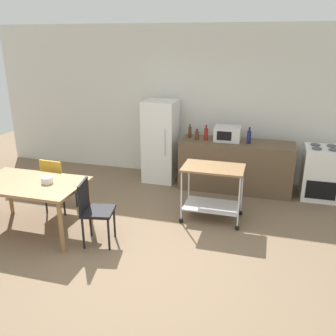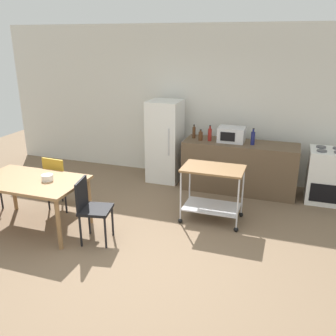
{
  "view_description": "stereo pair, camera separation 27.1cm",
  "coord_description": "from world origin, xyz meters",
  "px_view_note": "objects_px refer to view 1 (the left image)",
  "views": [
    {
      "loc": [
        1.43,
        -3.78,
        2.64
      ],
      "look_at": [
        0.02,
        1.2,
        0.8
      ],
      "focal_mm": 39.22,
      "sensor_mm": 36.0,
      "label": 1
    },
    {
      "loc": [
        1.69,
        -3.7,
        2.64
      ],
      "look_at": [
        0.02,
        1.2,
        0.8
      ],
      "focal_mm": 39.22,
      "sensor_mm": 36.0,
      "label": 2
    }
  ],
  "objects_px": {
    "dining_table": "(30,188)",
    "chair_black": "(93,208)",
    "refrigerator": "(161,141)",
    "kitchen_cart": "(213,184)",
    "chair_mustard": "(57,181)",
    "fruit_bowl": "(47,180)",
    "microwave": "(228,134)",
    "bottle_hot_sauce": "(206,134)",
    "bottle_wine": "(249,137)",
    "bottle_soda": "(190,132)",
    "bottle_sesame_oil": "(197,135)",
    "stove_oven": "(321,173)"
  },
  "relations": [
    {
      "from": "chair_mustard",
      "to": "bottle_wine",
      "type": "height_order",
      "value": "bottle_wine"
    },
    {
      "from": "chair_mustard",
      "to": "stove_oven",
      "type": "distance_m",
      "value": 4.41
    },
    {
      "from": "chair_mustard",
      "to": "chair_black",
      "type": "bearing_deg",
      "value": 147.55
    },
    {
      "from": "bottle_hot_sauce",
      "to": "microwave",
      "type": "bearing_deg",
      "value": 8.35
    },
    {
      "from": "kitchen_cart",
      "to": "chair_black",
      "type": "bearing_deg",
      "value": -141.57
    },
    {
      "from": "dining_table",
      "to": "chair_black",
      "type": "height_order",
      "value": "chair_black"
    },
    {
      "from": "refrigerator",
      "to": "bottle_soda",
      "type": "distance_m",
      "value": 0.63
    },
    {
      "from": "dining_table",
      "to": "chair_black",
      "type": "xyz_separation_m",
      "value": [
        0.99,
        -0.06,
        -0.15
      ]
    },
    {
      "from": "kitchen_cart",
      "to": "bottle_hot_sauce",
      "type": "bearing_deg",
      "value": 105.16
    },
    {
      "from": "chair_mustard",
      "to": "bottle_wine",
      "type": "relative_size",
      "value": 3.1
    },
    {
      "from": "bottle_sesame_oil",
      "to": "bottle_wine",
      "type": "height_order",
      "value": "bottle_wine"
    },
    {
      "from": "bottle_sesame_oil",
      "to": "bottle_hot_sauce",
      "type": "xyz_separation_m",
      "value": [
        0.16,
        0.04,
        0.03
      ]
    },
    {
      "from": "chair_black",
      "to": "bottle_wine",
      "type": "bearing_deg",
      "value": -48.68
    },
    {
      "from": "microwave",
      "to": "kitchen_cart",
      "type": "bearing_deg",
      "value": -91.49
    },
    {
      "from": "refrigerator",
      "to": "kitchen_cart",
      "type": "bearing_deg",
      "value": -48.56
    },
    {
      "from": "chair_black",
      "to": "bottle_sesame_oil",
      "type": "xyz_separation_m",
      "value": [
        0.91,
        2.35,
        0.47
      ]
    },
    {
      "from": "bottle_soda",
      "to": "microwave",
      "type": "relative_size",
      "value": 0.54
    },
    {
      "from": "dining_table",
      "to": "stove_oven",
      "type": "bearing_deg",
      "value": 30.42
    },
    {
      "from": "kitchen_cart",
      "to": "bottle_soda",
      "type": "relative_size",
      "value": 3.65
    },
    {
      "from": "chair_mustard",
      "to": "bottle_soda",
      "type": "distance_m",
      "value": 2.52
    },
    {
      "from": "chair_mustard",
      "to": "fruit_bowl",
      "type": "height_order",
      "value": "chair_mustard"
    },
    {
      "from": "bottle_hot_sauce",
      "to": "bottle_wine",
      "type": "relative_size",
      "value": 0.97
    },
    {
      "from": "chair_mustard",
      "to": "fruit_bowl",
      "type": "relative_size",
      "value": 5.52
    },
    {
      "from": "bottle_sesame_oil",
      "to": "microwave",
      "type": "bearing_deg",
      "value": 9.56
    },
    {
      "from": "dining_table",
      "to": "chair_black",
      "type": "relative_size",
      "value": 1.69
    },
    {
      "from": "bottle_soda",
      "to": "kitchen_cart",
      "type": "bearing_deg",
      "value": -64.07
    },
    {
      "from": "chair_black",
      "to": "chair_mustard",
      "type": "bearing_deg",
      "value": 42.85
    },
    {
      "from": "chair_black",
      "to": "bottle_hot_sauce",
      "type": "distance_m",
      "value": 2.66
    },
    {
      "from": "chair_mustard",
      "to": "stove_oven",
      "type": "bearing_deg",
      "value": -153.37
    },
    {
      "from": "chair_black",
      "to": "bottle_hot_sauce",
      "type": "height_order",
      "value": "bottle_hot_sauce"
    },
    {
      "from": "kitchen_cart",
      "to": "microwave",
      "type": "distance_m",
      "value": 1.4
    },
    {
      "from": "bottle_soda",
      "to": "microwave",
      "type": "distance_m",
      "value": 0.7
    },
    {
      "from": "bottle_hot_sauce",
      "to": "fruit_bowl",
      "type": "distance_m",
      "value": 2.91
    },
    {
      "from": "dining_table",
      "to": "microwave",
      "type": "bearing_deg",
      "value": 44.44
    },
    {
      "from": "kitchen_cart",
      "to": "bottle_sesame_oil",
      "type": "distance_m",
      "value": 1.39
    },
    {
      "from": "bottle_soda",
      "to": "bottle_sesame_oil",
      "type": "distance_m",
      "value": 0.2
    },
    {
      "from": "refrigerator",
      "to": "microwave",
      "type": "xyz_separation_m",
      "value": [
        1.27,
        -0.08,
        0.25
      ]
    },
    {
      "from": "kitchen_cart",
      "to": "bottle_hot_sauce",
      "type": "distance_m",
      "value": 1.39
    },
    {
      "from": "dining_table",
      "to": "bottle_hot_sauce",
      "type": "distance_m",
      "value": 3.12
    },
    {
      "from": "bottle_hot_sauce",
      "to": "microwave",
      "type": "distance_m",
      "value": 0.38
    },
    {
      "from": "chair_mustard",
      "to": "refrigerator",
      "type": "bearing_deg",
      "value": -119.08
    },
    {
      "from": "chair_mustard",
      "to": "microwave",
      "type": "height_order",
      "value": "microwave"
    },
    {
      "from": "stove_oven",
      "to": "bottle_wine",
      "type": "distance_m",
      "value": 1.37
    },
    {
      "from": "chair_black",
      "to": "bottle_hot_sauce",
      "type": "bearing_deg",
      "value": -35.14
    },
    {
      "from": "microwave",
      "to": "fruit_bowl",
      "type": "bearing_deg",
      "value": -133.18
    },
    {
      "from": "chair_black",
      "to": "bottle_soda",
      "type": "height_order",
      "value": "bottle_soda"
    },
    {
      "from": "chair_mustard",
      "to": "kitchen_cart",
      "type": "height_order",
      "value": "chair_mustard"
    },
    {
      "from": "bottle_soda",
      "to": "microwave",
      "type": "height_order",
      "value": "microwave"
    },
    {
      "from": "dining_table",
      "to": "chair_mustard",
      "type": "height_order",
      "value": "chair_mustard"
    },
    {
      "from": "chair_mustard",
      "to": "bottle_hot_sauce",
      "type": "height_order",
      "value": "bottle_hot_sauce"
    }
  ]
}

